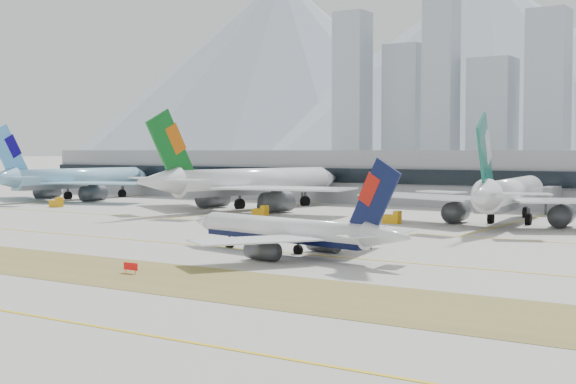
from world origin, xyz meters
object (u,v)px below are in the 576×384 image
Objects in this scene: taxiing_airliner at (291,232)px; widebody_cathay at (509,196)px; terminal at (453,176)px; widebody_eva at (248,184)px; widebody_korean at (73,180)px.

widebody_cathay reaches higher than taxiing_airliner.
widebody_eva is at bearing -121.04° from terminal.
taxiing_airliner is 0.62× the size of widebody_eva.
widebody_cathay is (67.54, -3.29, -0.74)m from widebody_eva.
widebody_cathay is at bearing -88.00° from taxiing_airliner.
widebody_eva is at bearing -38.43° from taxiing_airliner.
terminal is (-34.59, 58.04, 1.66)m from widebody_cathay.
widebody_eva is 63.91m from terminal.
terminal is at bearing 24.28° from widebody_cathay.
terminal is (101.02, 50.74, 1.47)m from widebody_korean.
widebody_cathay is at bearing -59.21° from terminal.
taxiing_airliner is 124.65m from terminal.
widebody_korean is 0.93× the size of widebody_eva.
widebody_korean is at bearing -18.30° from taxiing_airliner.
widebody_eva reaches higher than widebody_cathay.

